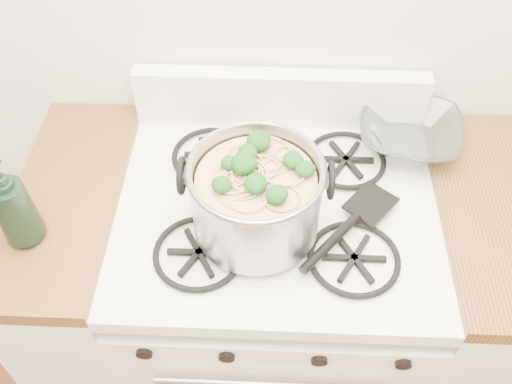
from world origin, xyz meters
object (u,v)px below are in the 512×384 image
(glass_bowl, at_px, (408,138))
(spatula, at_px, (371,202))
(gas_range, at_px, (273,306))
(stock_pot, at_px, (256,198))
(bottle, at_px, (12,203))

(glass_bowl, bearing_deg, spatula, -117.54)
(gas_range, height_order, glass_bowl, glass_bowl)
(stock_pot, height_order, bottle, bottle)
(gas_range, distance_m, stock_pot, 0.59)
(spatula, bearing_deg, stock_pot, -126.12)
(gas_range, bearing_deg, stock_pot, -123.93)
(gas_range, relative_size, spatula, 2.98)
(stock_pot, bearing_deg, bottle, -173.94)
(stock_pot, relative_size, glass_bowl, 3.12)
(glass_bowl, bearing_deg, gas_range, -146.87)
(spatula, distance_m, glass_bowl, 0.24)
(stock_pot, bearing_deg, gas_range, 56.07)
(gas_range, bearing_deg, bottle, -167.34)
(stock_pot, height_order, spatula, stock_pot)
(gas_range, height_order, spatula, spatula)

